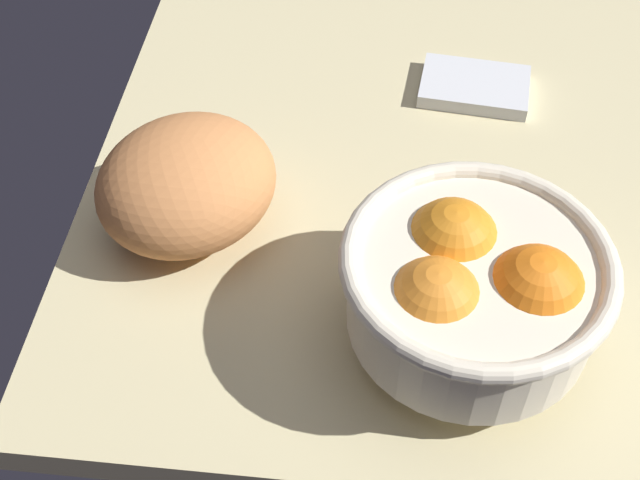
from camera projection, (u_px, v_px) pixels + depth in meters
ground_plane at (440, 182)px, 85.36cm from camera, size 68.59×67.74×3.00cm
fruit_bowl at (474, 286)px, 65.66cm from camera, size 21.09×21.09×11.96cm
bread_loaf at (187, 184)px, 75.85cm from camera, size 22.23×22.31×10.18cm
napkin_folded at (474, 87)px, 91.68cm from camera, size 12.16×8.92×1.52cm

